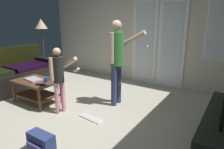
# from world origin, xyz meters

# --- Properties ---
(ground_plane) EXTENTS (5.32, 4.91, 0.02)m
(ground_plane) POSITION_xyz_m (0.00, 0.00, -0.01)
(ground_plane) COLOR #B2AC99
(wall_back_with_doors) EXTENTS (5.32, 0.09, 2.91)m
(wall_back_with_doors) POSITION_xyz_m (0.11, 2.42, 1.41)
(wall_back_with_doors) COLOR beige
(wall_back_with_doors) RESTS_ON ground_plane
(leather_couch) EXTENTS (0.88, 2.18, 0.94)m
(leather_couch) POSITION_xyz_m (-1.99, 0.10, 0.32)
(leather_couch) COLOR black
(leather_couch) RESTS_ON ground_plane
(coffee_table) EXTENTS (0.86, 0.57, 0.45)m
(coffee_table) POSITION_xyz_m (-0.86, 0.04, 0.33)
(coffee_table) COLOR brown
(coffee_table) RESTS_ON ground_plane
(tv_stand) EXTENTS (0.45, 1.67, 0.43)m
(tv_stand) POSITION_xyz_m (2.31, 0.48, 0.22)
(tv_stand) COLOR black
(tv_stand) RESTS_ON ground_plane
(person_adult) EXTENTS (0.66, 0.43, 1.58)m
(person_adult) POSITION_xyz_m (0.48, 0.83, 0.95)
(person_adult) COLOR #363B60
(person_adult) RESTS_ON ground_plane
(person_child) EXTENTS (0.52, 0.31, 1.14)m
(person_child) POSITION_xyz_m (-0.14, -0.01, 0.69)
(person_child) COLOR pink
(person_child) RESTS_ON ground_plane
(floor_lamp) EXTENTS (0.33, 0.33, 1.59)m
(floor_lamp) POSITION_xyz_m (-2.29, 1.37, 1.37)
(floor_lamp) COLOR #2C3332
(floor_lamp) RESTS_ON ground_plane
(backpack) EXTENTS (0.36, 0.20, 0.27)m
(backpack) POSITION_xyz_m (0.50, -0.93, 0.13)
(backpack) COLOR navy
(backpack) RESTS_ON ground_plane
(loose_keyboard) EXTENTS (0.45, 0.18, 0.02)m
(loose_keyboard) POSITION_xyz_m (0.45, 0.08, 0.01)
(loose_keyboard) COLOR white
(loose_keyboard) RESTS_ON ground_plane
(laptop_closed) EXTENTS (0.37, 0.26, 0.02)m
(laptop_closed) POSITION_xyz_m (-0.94, 0.04, 0.46)
(laptop_closed) COLOR #B7B3BD
(laptop_closed) RESTS_ON coffee_table
(cup_near_edge) EXTENTS (0.07, 0.07, 0.10)m
(cup_near_edge) POSITION_xyz_m (-0.63, 0.25, 0.50)
(cup_near_edge) COLOR #308546
(cup_near_edge) RESTS_ON coffee_table
(cup_by_laptop) EXTENTS (0.08, 0.08, 0.09)m
(cup_by_laptop) POSITION_xyz_m (-0.62, 0.10, 0.50)
(cup_by_laptop) COLOR #234D97
(cup_by_laptop) RESTS_ON coffee_table
(tv_remote_black) EXTENTS (0.17, 0.12, 0.02)m
(tv_remote_black) POSITION_xyz_m (-0.55, -0.09, 0.46)
(tv_remote_black) COLOR black
(tv_remote_black) RESTS_ON coffee_table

